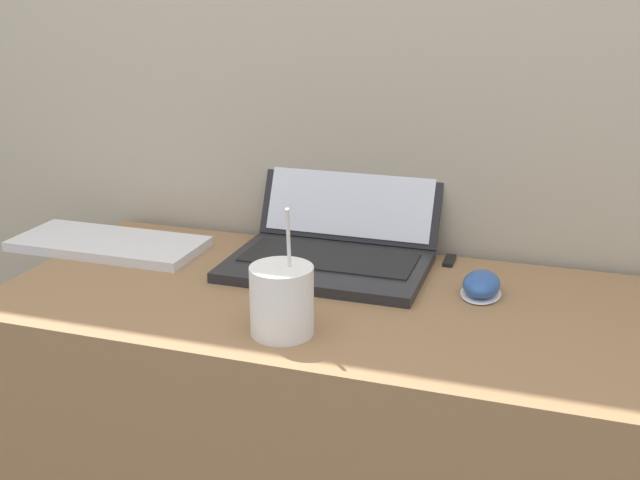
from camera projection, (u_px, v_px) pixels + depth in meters
name	position (u px, v px, depth m)	size (l,w,h in m)	color
desk	(335.00, 467.00, 1.46)	(1.23, 0.56, 0.73)	#936D47
laptop	(335.00, 241.00, 1.50)	(0.39, 0.35, 0.21)	#232326
drink_cup	(282.00, 299.00, 1.19)	(0.10, 0.10, 0.22)	white
computer_mouse	(481.00, 285.00, 1.35)	(0.07, 0.11, 0.04)	white
external_keyboard	(109.00, 244.00, 1.59)	(0.41, 0.18, 0.02)	silver
usb_stick	(449.00, 261.00, 1.51)	(0.02, 0.06, 0.01)	black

